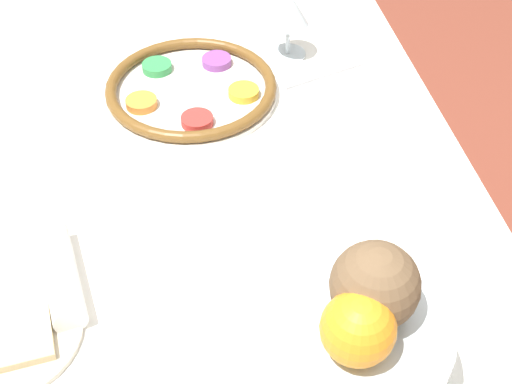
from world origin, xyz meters
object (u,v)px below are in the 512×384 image
(fruit_stand, at_px, (359,340))
(coconut, at_px, (375,285))
(wine_glass, at_px, (289,11))
(napkin_roll, at_px, (61,274))
(orange_fruit, at_px, (358,329))
(bread_plate, at_px, (3,333))
(seder_plate, at_px, (191,89))

(fruit_stand, distance_m, coconut, 0.07)
(wine_glass, relative_size, napkin_roll, 0.77)
(orange_fruit, relative_size, bread_plate, 0.40)
(bread_plate, xyz_separation_m, napkin_roll, (-0.07, 0.07, 0.01))
(wine_glass, relative_size, orange_fruit, 1.65)
(seder_plate, bearing_deg, bread_plate, -31.57)
(napkin_roll, bearing_deg, coconut, 61.33)
(seder_plate, height_order, bread_plate, seder_plate)
(seder_plate, height_order, coconut, coconut)
(fruit_stand, bearing_deg, napkin_roll, -121.81)
(fruit_stand, distance_m, napkin_roll, 0.40)
(fruit_stand, relative_size, coconut, 2.10)
(bread_plate, relative_size, napkin_roll, 1.17)
(seder_plate, relative_size, orange_fruit, 3.81)
(coconut, bearing_deg, napkin_roll, -118.67)
(fruit_stand, relative_size, napkin_roll, 1.20)
(fruit_stand, bearing_deg, wine_glass, 174.64)
(orange_fruit, distance_m, napkin_roll, 0.42)
(wine_glass, xyz_separation_m, orange_fruit, (0.73, -0.08, 0.06))
(wine_glass, xyz_separation_m, napkin_roll, (0.49, -0.40, -0.07))
(coconut, height_order, bread_plate, coconut)
(seder_plate, bearing_deg, fruit_stand, 11.78)
(fruit_stand, height_order, orange_fruit, orange_fruit)
(wine_glass, bearing_deg, coconut, -4.32)
(fruit_stand, height_order, coconut, coconut)
(bread_plate, bearing_deg, seder_plate, 148.43)
(seder_plate, relative_size, napkin_roll, 1.77)
(seder_plate, height_order, napkin_roll, napkin_roll)
(fruit_stand, height_order, napkin_roll, fruit_stand)
(fruit_stand, bearing_deg, seder_plate, -168.22)
(seder_plate, relative_size, bread_plate, 1.51)
(coconut, xyz_separation_m, bread_plate, (-0.12, -0.42, -0.15))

